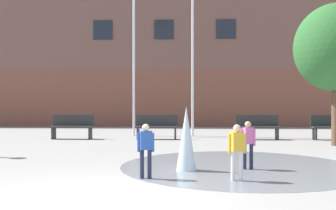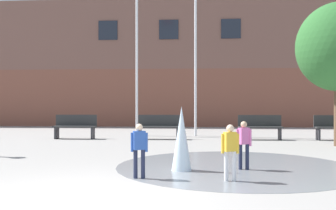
{
  "view_description": "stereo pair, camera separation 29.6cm",
  "coord_description": "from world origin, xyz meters",
  "px_view_note": "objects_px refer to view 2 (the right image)",
  "views": [
    {
      "loc": [
        1.26,
        -5.28,
        1.36
      ],
      "look_at": [
        0.72,
        6.33,
        1.3
      ],
      "focal_mm": 42.0,
      "sensor_mm": 36.0,
      "label": 1
    },
    {
      "loc": [
        1.55,
        -5.26,
        1.36
      ],
      "look_at": [
        0.72,
        6.33,
        1.3
      ],
      "focal_mm": 42.0,
      "sensor_mm": 36.0,
      "label": 2
    }
  ],
  "objects_px": {
    "child_with_pink_shirt": "(230,148)",
    "child_running": "(139,146)",
    "flagpole_right": "(196,37)",
    "flagpole_left": "(137,37)",
    "child_in_fountain": "(244,141)",
    "park_bench_center": "(260,127)",
    "park_bench_under_left_flagpole": "(159,126)",
    "park_bench_left_of_flagpoles": "(75,126)"
  },
  "relations": [
    {
      "from": "park_bench_under_left_flagpole",
      "to": "flagpole_left",
      "type": "distance_m",
      "value": 4.11
    },
    {
      "from": "child_with_pink_shirt",
      "to": "child_running",
      "type": "relative_size",
      "value": 1.0
    },
    {
      "from": "child_in_fountain",
      "to": "flagpole_left",
      "type": "xyz_separation_m",
      "value": [
        -3.41,
        8.18,
        3.56
      ]
    },
    {
      "from": "park_bench_left_of_flagpoles",
      "to": "child_with_pink_shirt",
      "type": "height_order",
      "value": "child_with_pink_shirt"
    },
    {
      "from": "child_with_pink_shirt",
      "to": "child_in_fountain",
      "type": "height_order",
      "value": "same"
    },
    {
      "from": "park_bench_center",
      "to": "flagpole_left",
      "type": "relative_size",
      "value": 0.21
    },
    {
      "from": "park_bench_under_left_flagpole",
      "to": "child_with_pink_shirt",
      "type": "xyz_separation_m",
      "value": [
        1.99,
        -7.82,
        0.1
      ]
    },
    {
      "from": "child_running",
      "to": "flagpole_right",
      "type": "bearing_deg",
      "value": -117.46
    },
    {
      "from": "child_with_pink_shirt",
      "to": "flagpole_right",
      "type": "xyz_separation_m",
      "value": [
        -0.59,
        9.39,
        3.5
      ]
    },
    {
      "from": "park_bench_left_of_flagpoles",
      "to": "park_bench_center",
      "type": "xyz_separation_m",
      "value": [
        6.96,
        0.11,
        0.0
      ]
    },
    {
      "from": "park_bench_left_of_flagpoles",
      "to": "flagpole_right",
      "type": "distance_m",
      "value": 6.06
    },
    {
      "from": "child_running",
      "to": "flagpole_left",
      "type": "height_order",
      "value": "flagpole_left"
    },
    {
      "from": "park_bench_left_of_flagpoles",
      "to": "flagpole_right",
      "type": "relative_size",
      "value": 0.21
    },
    {
      "from": "child_in_fountain",
      "to": "flagpole_right",
      "type": "bearing_deg",
      "value": -113.52
    },
    {
      "from": "child_in_fountain",
      "to": "flagpole_left",
      "type": "relative_size",
      "value": 0.13
    },
    {
      "from": "child_in_fountain",
      "to": "flagpole_left",
      "type": "height_order",
      "value": "flagpole_left"
    },
    {
      "from": "flagpole_right",
      "to": "park_bench_under_left_flagpole",
      "type": "bearing_deg",
      "value": -131.73
    },
    {
      "from": "park_bench_under_left_flagpole",
      "to": "child_running",
      "type": "distance_m",
      "value": 7.7
    },
    {
      "from": "park_bench_center",
      "to": "child_running",
      "type": "height_order",
      "value": "child_running"
    },
    {
      "from": "child_with_pink_shirt",
      "to": "child_running",
      "type": "height_order",
      "value": "same"
    },
    {
      "from": "park_bench_center",
      "to": "park_bench_left_of_flagpoles",
      "type": "bearing_deg",
      "value": -179.12
    },
    {
      "from": "park_bench_under_left_flagpole",
      "to": "child_with_pink_shirt",
      "type": "distance_m",
      "value": 8.07
    },
    {
      "from": "flagpole_left",
      "to": "flagpole_right",
      "type": "relative_size",
      "value": 1.01
    },
    {
      "from": "child_with_pink_shirt",
      "to": "flagpole_left",
      "type": "relative_size",
      "value": 0.13
    },
    {
      "from": "park_bench_under_left_flagpole",
      "to": "child_in_fountain",
      "type": "xyz_separation_m",
      "value": [
        2.37,
        -6.61,
        0.1
      ]
    },
    {
      "from": "park_bench_under_left_flagpole",
      "to": "child_in_fountain",
      "type": "bearing_deg",
      "value": -70.28
    },
    {
      "from": "child_with_pink_shirt",
      "to": "flagpole_right",
      "type": "distance_m",
      "value": 10.04
    },
    {
      "from": "child_running",
      "to": "flagpole_right",
      "type": "xyz_separation_m",
      "value": [
        1.02,
        9.26,
        3.5
      ]
    },
    {
      "from": "child_in_fountain",
      "to": "flagpole_left",
      "type": "distance_m",
      "value": 9.55
    },
    {
      "from": "park_bench_under_left_flagpole",
      "to": "child_running",
      "type": "xyz_separation_m",
      "value": [
        0.38,
        -7.69,
        0.1
      ]
    },
    {
      "from": "child_running",
      "to": "park_bench_left_of_flagpoles",
      "type": "bearing_deg",
      "value": -86.1
    },
    {
      "from": "park_bench_left_of_flagpoles",
      "to": "child_running",
      "type": "xyz_separation_m",
      "value": [
        3.57,
        -7.64,
        0.1
      ]
    },
    {
      "from": "flagpole_left",
      "to": "child_in_fountain",
      "type": "bearing_deg",
      "value": -67.34
    },
    {
      "from": "child_with_pink_shirt",
      "to": "child_running",
      "type": "distance_m",
      "value": 1.61
    },
    {
      "from": "flagpole_left",
      "to": "flagpole_right",
      "type": "distance_m",
      "value": 2.45
    },
    {
      "from": "park_bench_left_of_flagpoles",
      "to": "flagpole_right",
      "type": "bearing_deg",
      "value": 19.44
    },
    {
      "from": "park_bench_left_of_flagpoles",
      "to": "park_bench_center",
      "type": "height_order",
      "value": "same"
    },
    {
      "from": "child_with_pink_shirt",
      "to": "park_bench_under_left_flagpole",
      "type": "bearing_deg",
      "value": 81.67
    },
    {
      "from": "child_with_pink_shirt",
      "to": "flagpole_left",
      "type": "height_order",
      "value": "flagpole_left"
    },
    {
      "from": "child_in_fountain",
      "to": "flagpole_right",
      "type": "xyz_separation_m",
      "value": [
        -0.97,
        8.18,
        3.5
      ]
    },
    {
      "from": "child_running",
      "to": "flagpole_right",
      "type": "height_order",
      "value": "flagpole_right"
    },
    {
      "from": "park_bench_under_left_flagpole",
      "to": "child_in_fountain",
      "type": "height_order",
      "value": "child_in_fountain"
    }
  ]
}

